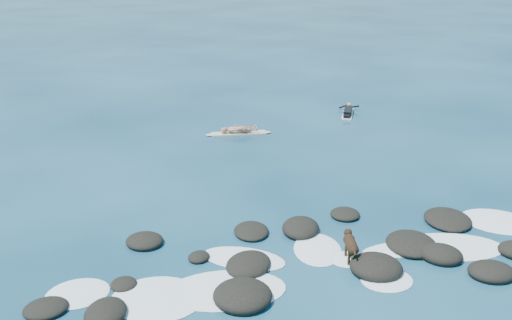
{
  "coord_description": "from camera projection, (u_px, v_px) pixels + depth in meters",
  "views": [
    {
      "loc": [
        -1.94,
        -14.77,
        8.02
      ],
      "look_at": [
        -1.82,
        4.0,
        0.9
      ],
      "focal_mm": 40.0,
      "sensor_mm": 36.0,
      "label": 1
    }
  ],
  "objects": [
    {
      "name": "breaking_foam",
      "position": [
        355.0,
        266.0,
        15.17
      ],
      "size": [
        14.7,
        6.67,
        0.12
      ],
      "color": "white",
      "rests_on": "ground"
    },
    {
      "name": "ground",
      "position": [
        319.0,
        237.0,
        16.66
      ],
      "size": [
        160.0,
        160.0,
        0.0
      ],
      "primitive_type": "plane",
      "color": "#0A2642",
      "rests_on": "ground"
    },
    {
      "name": "standing_surfer_rig",
      "position": [
        239.0,
        120.0,
        25.41
      ],
      "size": [
        2.97,
        0.86,
        1.69
      ],
      "rotation": [
        0.0,
        0.0,
        0.14
      ],
      "color": "beige",
      "rests_on": "ground"
    },
    {
      "name": "dog",
      "position": [
        351.0,
        244.0,
        15.24
      ],
      "size": [
        0.33,
        1.23,
        0.78
      ],
      "rotation": [
        0.0,
        0.0,
        1.61
      ],
      "color": "black",
      "rests_on": "ground"
    },
    {
      "name": "reef_rocks",
      "position": [
        341.0,
        258.0,
        15.32
      ],
      "size": [
        13.52,
        6.27,
        0.55
      ],
      "color": "black",
      "rests_on": "ground"
    },
    {
      "name": "paddling_surfer_rig",
      "position": [
        348.0,
        112.0,
        28.62
      ],
      "size": [
        1.16,
        2.37,
        0.41
      ],
      "rotation": [
        0.0,
        0.0,
        1.35
      ],
      "color": "silver",
      "rests_on": "ground"
    }
  ]
}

